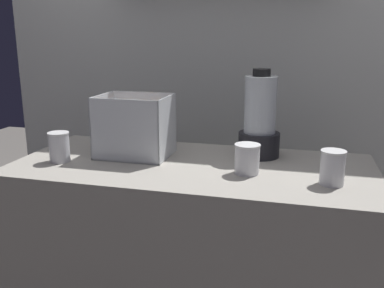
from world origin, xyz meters
TOP-DOWN VIEW (x-y plane):
  - counter at (0.00, 0.00)m, footprint 1.40×0.64m
  - back_wall_unit at (-0.00, 0.77)m, footprint 2.60×0.24m
  - carrot_display_bin at (-0.25, 0.06)m, footprint 0.29×0.23m
  - blender_pitcher at (0.24, 0.18)m, footprint 0.17×0.17m
  - juice_cup_orange_far_left at (-0.52, -0.10)m, footprint 0.08×0.08m
  - juice_cup_beet_left at (0.22, -0.07)m, footprint 0.09×0.09m
  - juice_cup_mango_middle at (0.52, -0.11)m, footprint 0.08×0.08m

SIDE VIEW (x-z plane):
  - counter at x=0.00m, z-range 0.00..0.90m
  - juice_cup_beet_left at x=0.22m, z-range 0.89..1.00m
  - juice_cup_mango_middle at x=0.52m, z-range 0.89..1.01m
  - juice_cup_orange_far_left at x=-0.52m, z-range 0.89..1.01m
  - carrot_display_bin at x=-0.25m, z-range 0.85..1.10m
  - blender_pitcher at x=0.24m, z-range 0.87..1.23m
  - back_wall_unit at x=0.00m, z-range 0.02..2.52m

